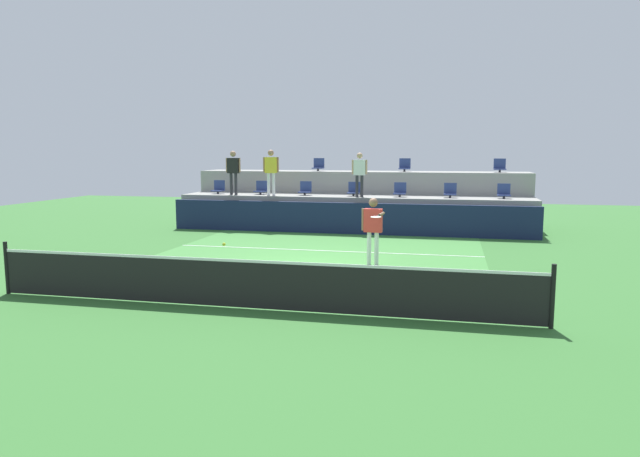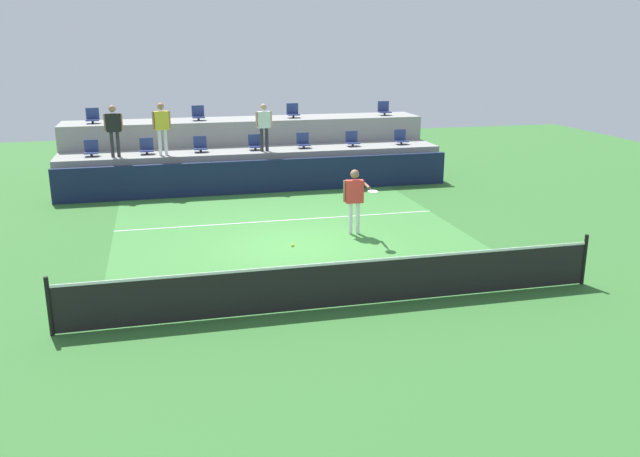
# 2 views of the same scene
# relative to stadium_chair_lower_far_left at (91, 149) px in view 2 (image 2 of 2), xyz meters

# --- Properties ---
(ground_plane) EXTENTS (40.00, 40.00, 0.00)m
(ground_plane) POSITION_rel_stadium_chair_lower_far_left_xyz_m (5.32, -7.23, -1.46)
(ground_plane) COLOR #336B2D
(court_inner_paint) EXTENTS (9.00, 10.00, 0.01)m
(court_inner_paint) POSITION_rel_stadium_chair_lower_far_left_xyz_m (5.32, -6.23, -1.46)
(court_inner_paint) COLOR #3D7F38
(court_inner_paint) RESTS_ON ground_plane
(court_service_line) EXTENTS (9.00, 0.06, 0.00)m
(court_service_line) POSITION_rel_stadium_chair_lower_far_left_xyz_m (5.32, -4.83, -1.46)
(court_service_line) COLOR white
(court_service_line) RESTS_ON ground_plane
(tennis_net) EXTENTS (10.48, 0.08, 1.07)m
(tennis_net) POSITION_rel_stadium_chair_lower_far_left_xyz_m (5.32, -11.23, -0.97)
(tennis_net) COLOR black
(tennis_net) RESTS_ON ground_plane
(sponsor_backboard) EXTENTS (13.00, 0.16, 1.10)m
(sponsor_backboard) POSITION_rel_stadium_chair_lower_far_left_xyz_m (5.32, -1.23, -0.91)
(sponsor_backboard) COLOR #141E42
(sponsor_backboard) RESTS_ON ground_plane
(seating_tier_lower) EXTENTS (13.00, 1.80, 1.25)m
(seating_tier_lower) POSITION_rel_stadium_chair_lower_far_left_xyz_m (5.32, 0.07, -0.84)
(seating_tier_lower) COLOR gray
(seating_tier_lower) RESTS_ON ground_plane
(seating_tier_upper) EXTENTS (13.00, 1.80, 2.10)m
(seating_tier_upper) POSITION_rel_stadium_chair_lower_far_left_xyz_m (5.32, 1.87, -0.41)
(seating_tier_upper) COLOR gray
(seating_tier_upper) RESTS_ON ground_plane
(stadium_chair_lower_far_left) EXTENTS (0.44, 0.40, 0.52)m
(stadium_chair_lower_far_left) POSITION_rel_stadium_chair_lower_far_left_xyz_m (0.00, 0.00, 0.00)
(stadium_chair_lower_far_left) COLOR #2D2D33
(stadium_chair_lower_far_left) RESTS_ON seating_tier_lower
(stadium_chair_lower_left) EXTENTS (0.44, 0.40, 0.52)m
(stadium_chair_lower_left) POSITION_rel_stadium_chair_lower_far_left_xyz_m (1.74, 0.00, 0.00)
(stadium_chair_lower_left) COLOR #2D2D33
(stadium_chair_lower_left) RESTS_ON seating_tier_lower
(stadium_chair_lower_mid_left) EXTENTS (0.44, 0.40, 0.52)m
(stadium_chair_lower_mid_left) POSITION_rel_stadium_chair_lower_far_left_xyz_m (3.50, 0.00, 0.00)
(stadium_chair_lower_mid_left) COLOR #2D2D33
(stadium_chair_lower_mid_left) RESTS_ON seating_tier_lower
(stadium_chair_lower_center) EXTENTS (0.44, 0.40, 0.52)m
(stadium_chair_lower_center) POSITION_rel_stadium_chair_lower_far_left_xyz_m (5.35, 0.00, 0.00)
(stadium_chair_lower_center) COLOR #2D2D33
(stadium_chair_lower_center) RESTS_ON seating_tier_lower
(stadium_chair_lower_mid_right) EXTENTS (0.44, 0.40, 0.52)m
(stadium_chair_lower_mid_right) POSITION_rel_stadium_chair_lower_far_left_xyz_m (7.05, 0.00, 0.00)
(stadium_chair_lower_mid_right) COLOR #2D2D33
(stadium_chair_lower_mid_right) RESTS_ON seating_tier_lower
(stadium_chair_lower_right) EXTENTS (0.44, 0.40, 0.52)m
(stadium_chair_lower_right) POSITION_rel_stadium_chair_lower_far_left_xyz_m (8.83, 0.00, 0.00)
(stadium_chair_lower_right) COLOR #2D2D33
(stadium_chair_lower_right) RESTS_ON seating_tier_lower
(stadium_chair_lower_far_right) EXTENTS (0.44, 0.40, 0.52)m
(stadium_chair_lower_far_right) POSITION_rel_stadium_chair_lower_far_left_xyz_m (10.66, 0.00, 0.00)
(stadium_chair_lower_far_right) COLOR #2D2D33
(stadium_chair_lower_far_right) RESTS_ON seating_tier_lower
(stadium_chair_upper_far_left) EXTENTS (0.44, 0.40, 0.52)m
(stadium_chair_upper_far_left) POSITION_rel_stadium_chair_lower_far_left_xyz_m (-0.02, 1.80, 0.85)
(stadium_chair_upper_far_left) COLOR #2D2D33
(stadium_chair_upper_far_left) RESTS_ON seating_tier_upper
(stadium_chair_upper_left) EXTENTS (0.44, 0.40, 0.52)m
(stadium_chair_upper_left) POSITION_rel_stadium_chair_lower_far_left_xyz_m (3.59, 1.80, 0.85)
(stadium_chair_upper_left) COLOR #2D2D33
(stadium_chair_upper_left) RESTS_ON seating_tier_upper
(stadium_chair_upper_right) EXTENTS (0.44, 0.40, 0.52)m
(stadium_chair_upper_right) POSITION_rel_stadium_chair_lower_far_left_xyz_m (7.06, 1.80, 0.85)
(stadium_chair_upper_right) COLOR #2D2D33
(stadium_chair_upper_right) RESTS_ON seating_tier_upper
(stadium_chair_upper_far_right) EXTENTS (0.44, 0.40, 0.52)m
(stadium_chair_upper_far_right) POSITION_rel_stadium_chair_lower_far_left_xyz_m (10.63, 1.80, 0.85)
(stadium_chair_upper_far_right) COLOR #2D2D33
(stadium_chair_upper_far_right) RESTS_ON seating_tier_upper
(tennis_player) EXTENTS (0.63, 1.22, 1.71)m
(tennis_player) POSITION_rel_stadium_chair_lower_far_left_xyz_m (6.96, -6.60, -0.41)
(tennis_player) COLOR white
(tennis_player) RESTS_ON ground_plane
(spectator_in_white) EXTENTS (0.58, 0.23, 1.66)m
(spectator_in_white) POSITION_rel_stadium_chair_lower_far_left_xyz_m (0.78, -0.38, 0.78)
(spectator_in_white) COLOR #2D2D33
(spectator_in_white) RESTS_ON seating_tier_lower
(spectator_leaning_on_rail) EXTENTS (0.59, 0.27, 1.70)m
(spectator_leaning_on_rail) POSITION_rel_stadium_chair_lower_far_left_xyz_m (2.27, -0.38, 0.81)
(spectator_leaning_on_rail) COLOR white
(spectator_leaning_on_rail) RESTS_ON seating_tier_lower
(spectator_in_grey) EXTENTS (0.57, 0.23, 1.59)m
(spectator_in_grey) POSITION_rel_stadium_chair_lower_far_left_xyz_m (5.62, -0.38, 0.73)
(spectator_in_grey) COLOR #2D2D33
(spectator_in_grey) RESTS_ON seating_tier_lower
(tennis_ball) EXTENTS (0.07, 0.07, 0.07)m
(tennis_ball) POSITION_rel_stadium_chair_lower_far_left_xyz_m (4.52, -10.49, -0.40)
(tennis_ball) COLOR #CCE033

